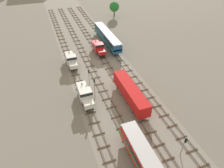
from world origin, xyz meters
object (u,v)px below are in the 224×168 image
object	(u,v)px
signal_post_nearest	(94,86)
signal_post_mid	(89,75)
shunter_loco_centre_left_far	(98,47)
signal_post_near	(184,144)
freight_boxcar_centre_left_near	(130,92)
diesel_railcar_centre_farther	(107,36)
shunter_loco_far_left_mid	(85,94)
shunter_loco_far_left_midfar	(71,59)

from	to	relation	value
signal_post_nearest	signal_post_mid	bearing A→B (deg)	90.00
shunter_loco_centre_left_far	signal_post_mid	bearing A→B (deg)	-114.68
signal_post_near	signal_post_mid	world-z (taller)	signal_post_mid
signal_post_nearest	signal_post_mid	size ratio (longest dim) A/B	1.13
freight_boxcar_centre_left_near	signal_post_near	bearing A→B (deg)	-81.53
shunter_loco_centre_left_far	signal_post_mid	distance (m)	16.99
signal_post_near	signal_post_mid	distance (m)	26.28
freight_boxcar_centre_left_near	signal_post_nearest	size ratio (longest dim) A/B	2.65
shunter_loco_centre_left_far	diesel_railcar_centre_farther	size ratio (longest dim) A/B	0.41
diesel_railcar_centre_farther	signal_post_nearest	size ratio (longest dim) A/B	3.88
shunter_loco_centre_left_far	signal_post_near	world-z (taller)	signal_post_near
signal_post_near	freight_boxcar_centre_left_near	bearing A→B (deg)	98.47
freight_boxcar_centre_left_near	shunter_loco_far_left_mid	xyz separation A→B (m)	(-9.45, 3.28, -0.44)
shunter_loco_far_left_midfar	signal_post_near	bearing A→B (deg)	-71.49
signal_post_near	signal_post_mid	size ratio (longest dim) A/B	0.99
shunter_loco_far_left_mid	signal_post_mid	distance (m)	6.02
diesel_railcar_centre_farther	signal_post_near	size ratio (longest dim) A/B	4.43
shunter_loco_far_left_mid	shunter_loco_far_left_midfar	distance (m)	16.17
freight_boxcar_centre_left_near	signal_post_mid	bearing A→B (deg)	129.07
shunter_loco_far_left_mid	diesel_railcar_centre_farther	bearing A→B (deg)	61.69
diesel_railcar_centre_farther	signal_post_nearest	distance (m)	28.34
shunter_loco_far_left_mid	shunter_loco_centre_left_far	size ratio (longest dim) A/B	1.00
diesel_railcar_centre_farther	signal_post_nearest	bearing A→B (deg)	-114.62
shunter_loco_far_left_midfar	signal_post_nearest	size ratio (longest dim) A/B	1.60
freight_boxcar_centre_left_near	signal_post_mid	distance (m)	11.26
diesel_railcar_centre_farther	signal_post_mid	world-z (taller)	signal_post_mid
shunter_loco_far_left_mid	diesel_railcar_centre_farther	size ratio (longest dim) A/B	0.41
signal_post_near	diesel_railcar_centre_farther	bearing A→B (deg)	87.02
freight_boxcar_centre_left_near	signal_post_near	xyz separation A→B (m)	(2.35, -15.80, 0.53)
shunter_loco_centre_left_far	signal_post_nearest	distance (m)	21.56
shunter_loco_far_left_mid	diesel_railcar_centre_farther	xyz separation A→B (m)	(14.16, 26.29, 0.59)
shunter_loco_centre_left_far	signal_post_mid	world-z (taller)	signal_post_mid
signal_post_nearest	signal_post_near	bearing A→B (deg)	-64.30
shunter_loco_far_left_mid	signal_post_near	world-z (taller)	signal_post_near
shunter_loco_far_left_mid	shunter_loco_centre_left_far	bearing A→B (deg)	65.65
shunter_loco_centre_left_far	diesel_railcar_centre_farther	xyz separation A→B (m)	(4.72, 5.43, 0.59)
shunter_loco_far_left_midfar	signal_post_near	distance (m)	37.19
shunter_loco_far_left_mid	shunter_loco_far_left_midfar	world-z (taller)	same
freight_boxcar_centre_left_near	shunter_loco_centre_left_far	world-z (taller)	freight_boxcar_centre_left_near
shunter_loco_far_left_midfar	freight_boxcar_centre_left_near	bearing A→B (deg)	-64.10
shunter_loco_centre_left_far	signal_post_nearest	bearing A→B (deg)	-109.21
shunter_loco_centre_left_far	signal_post_near	distance (m)	40.02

